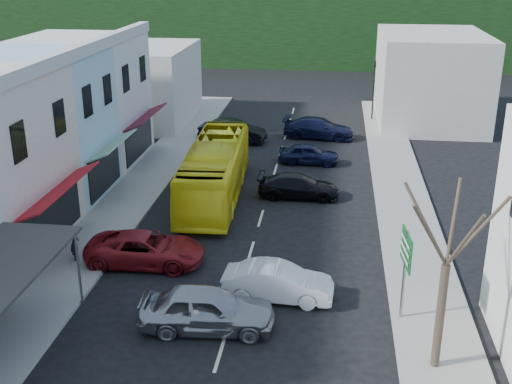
{
  "coord_description": "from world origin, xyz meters",
  "views": [
    {
      "loc": [
        3.54,
        -22.37,
        12.98
      ],
      "look_at": [
        0.0,
        6.0,
        2.2
      ],
      "focal_mm": 45.0,
      "sensor_mm": 36.0,
      "label": 1
    }
  ],
  "objects_px": {
    "car_silver": "(207,312)",
    "pedestrian_left": "(74,242)",
    "street_tree": "(446,265)",
    "bus": "(215,171)",
    "direction_sign": "(404,276)",
    "car_white": "(278,283)",
    "traffic_signal": "(374,91)",
    "car_red": "(146,249)"
  },
  "relations": [
    {
      "from": "car_red",
      "to": "street_tree",
      "type": "relative_size",
      "value": 0.6
    },
    {
      "from": "traffic_signal",
      "to": "car_silver",
      "type": "bearing_deg",
      "value": 72.17
    },
    {
      "from": "car_white",
      "to": "car_silver",
      "type": "bearing_deg",
      "value": 139.64
    },
    {
      "from": "street_tree",
      "to": "traffic_signal",
      "type": "distance_m",
      "value": 33.44
    },
    {
      "from": "street_tree",
      "to": "car_red",
      "type": "bearing_deg",
      "value": 151.83
    },
    {
      "from": "pedestrian_left",
      "to": "traffic_signal",
      "type": "bearing_deg",
      "value": -50.71
    },
    {
      "from": "car_white",
      "to": "direction_sign",
      "type": "bearing_deg",
      "value": -99.27
    },
    {
      "from": "car_silver",
      "to": "street_tree",
      "type": "xyz_separation_m",
      "value": [
        7.91,
        -1.42,
        3.14
      ]
    },
    {
      "from": "bus",
      "to": "pedestrian_left",
      "type": "relative_size",
      "value": 6.82
    },
    {
      "from": "bus",
      "to": "car_silver",
      "type": "relative_size",
      "value": 2.64
    },
    {
      "from": "car_silver",
      "to": "direction_sign",
      "type": "xyz_separation_m",
      "value": [
        7.05,
        1.49,
        1.13
      ]
    },
    {
      "from": "car_red",
      "to": "direction_sign",
      "type": "relative_size",
      "value": 1.25
    },
    {
      "from": "traffic_signal",
      "to": "bus",
      "type": "bearing_deg",
      "value": 58.28
    },
    {
      "from": "bus",
      "to": "car_white",
      "type": "relative_size",
      "value": 2.64
    },
    {
      "from": "street_tree",
      "to": "car_silver",
      "type": "bearing_deg",
      "value": 169.81
    },
    {
      "from": "car_silver",
      "to": "pedestrian_left",
      "type": "distance_m",
      "value": 8.22
    },
    {
      "from": "pedestrian_left",
      "to": "traffic_signal",
      "type": "height_order",
      "value": "traffic_signal"
    },
    {
      "from": "car_silver",
      "to": "pedestrian_left",
      "type": "xyz_separation_m",
      "value": [
        -6.83,
        4.56,
        0.3
      ]
    },
    {
      "from": "street_tree",
      "to": "traffic_signal",
      "type": "xyz_separation_m",
      "value": [
        -0.59,
        33.4,
        -1.41
      ]
    },
    {
      "from": "pedestrian_left",
      "to": "car_white",
      "type": "bearing_deg",
      "value": -126.11
    },
    {
      "from": "car_white",
      "to": "car_red",
      "type": "bearing_deg",
      "value": 71.95
    },
    {
      "from": "bus",
      "to": "car_silver",
      "type": "height_order",
      "value": "bus"
    },
    {
      "from": "street_tree",
      "to": "direction_sign",
      "type": "bearing_deg",
      "value": 106.54
    },
    {
      "from": "car_red",
      "to": "pedestrian_left",
      "type": "height_order",
      "value": "pedestrian_left"
    },
    {
      "from": "bus",
      "to": "street_tree",
      "type": "bearing_deg",
      "value": -58.04
    },
    {
      "from": "car_silver",
      "to": "direction_sign",
      "type": "bearing_deg",
      "value": -81.81
    },
    {
      "from": "bus",
      "to": "direction_sign",
      "type": "bearing_deg",
      "value": -54.43
    },
    {
      "from": "car_white",
      "to": "street_tree",
      "type": "distance_m",
      "value": 7.5
    },
    {
      "from": "car_red",
      "to": "pedestrian_left",
      "type": "relative_size",
      "value": 2.71
    },
    {
      "from": "bus",
      "to": "car_white",
      "type": "bearing_deg",
      "value": -69.81
    },
    {
      "from": "car_silver",
      "to": "street_tree",
      "type": "distance_m",
      "value": 8.63
    },
    {
      "from": "direction_sign",
      "to": "traffic_signal",
      "type": "bearing_deg",
      "value": 83.6
    },
    {
      "from": "car_silver",
      "to": "traffic_signal",
      "type": "bearing_deg",
      "value": -16.6
    },
    {
      "from": "car_red",
      "to": "bus",
      "type": "bearing_deg",
      "value": -12.04
    },
    {
      "from": "car_silver",
      "to": "car_red",
      "type": "xyz_separation_m",
      "value": [
        -3.7,
        4.8,
        0.0
      ]
    },
    {
      "from": "street_tree",
      "to": "bus",
      "type": "bearing_deg",
      "value": 124.55
    },
    {
      "from": "direction_sign",
      "to": "street_tree",
      "type": "xyz_separation_m",
      "value": [
        0.86,
        -2.91,
        2.01
      ]
    },
    {
      "from": "pedestrian_left",
      "to": "traffic_signal",
      "type": "distance_m",
      "value": 30.89
    },
    {
      "from": "car_red",
      "to": "traffic_signal",
      "type": "bearing_deg",
      "value": -23.68
    },
    {
      "from": "car_white",
      "to": "pedestrian_left",
      "type": "distance_m",
      "value": 9.41
    },
    {
      "from": "car_white",
      "to": "traffic_signal",
      "type": "distance_m",
      "value": 29.95
    },
    {
      "from": "direction_sign",
      "to": "street_tree",
      "type": "relative_size",
      "value": 0.48
    }
  ]
}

